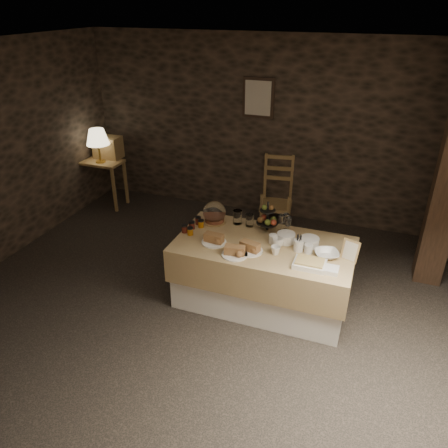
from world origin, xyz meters
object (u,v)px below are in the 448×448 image
(table_lamp, at_px, (97,137))
(wine_rack, at_px, (108,147))
(buffet_table, at_px, (263,269))
(console_table, at_px, (101,169))
(fruit_stand, at_px, (268,219))
(chair, at_px, (278,192))

(table_lamp, distance_m, wine_rack, 0.32)
(buffet_table, xyz_separation_m, wine_rack, (-3.03, 1.76, 0.49))
(table_lamp, height_order, wine_rack, table_lamp)
(table_lamp, bearing_deg, console_table, 135.00)
(buffet_table, height_order, fruit_stand, fruit_stand)
(chair, height_order, fruit_stand, fruit_stand)
(buffet_table, xyz_separation_m, fruit_stand, (-0.05, 0.30, 0.44))
(console_table, xyz_separation_m, wine_rack, (0.05, 0.18, 0.30))
(console_table, xyz_separation_m, table_lamp, (0.05, -0.05, 0.52))
(buffet_table, distance_m, chair, 2.07)
(console_table, relative_size, fruit_stand, 2.20)
(wine_rack, xyz_separation_m, chair, (2.68, 0.28, -0.48))
(console_table, height_order, chair, chair)
(console_table, relative_size, chair, 0.97)
(console_table, bearing_deg, fruit_stand, -22.89)
(console_table, distance_m, wine_rack, 0.35)
(table_lamp, bearing_deg, buffet_table, -26.78)
(chair, bearing_deg, wine_rack, 177.27)
(buffet_table, bearing_deg, table_lamp, 153.22)
(wine_rack, bearing_deg, buffet_table, -30.14)
(table_lamp, relative_size, wine_rack, 1.23)
(buffet_table, relative_size, console_table, 2.48)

